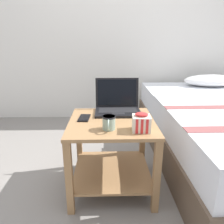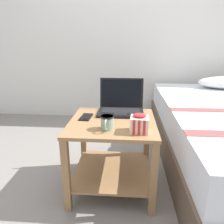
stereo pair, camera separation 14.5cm
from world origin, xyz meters
The scene contains 7 objects.
ground_plane centered at (0.00, 0.00, 0.00)m, with size 8.00×8.00×0.00m, color gray.
back_wall centered at (0.00, 1.62, 1.25)m, with size 8.00×0.05×2.50m.
bedside_table centered at (0.00, 0.00, 0.34)m, with size 0.59×0.60×0.53m.
laptop centered at (0.05, 0.21, 0.58)m, with size 0.35×0.27×0.25m.
mug_front_left centered at (-0.02, -0.15, 0.58)m, with size 0.08×0.12×0.09m.
snack_bag centered at (0.18, -0.18, 0.58)m, with size 0.12×0.11×0.12m.
cell_phone centered at (-0.20, 0.05, 0.53)m, with size 0.08×0.15×0.01m.
Camera 1 is at (-0.04, -1.42, 1.06)m, focal length 35.00 mm.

